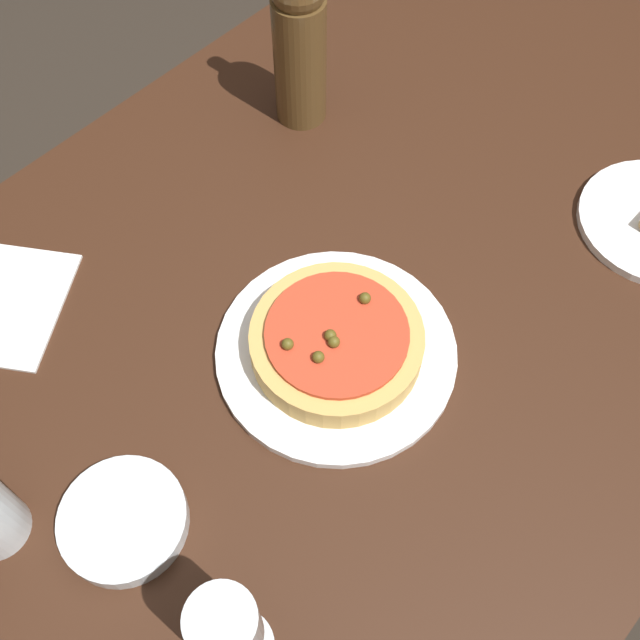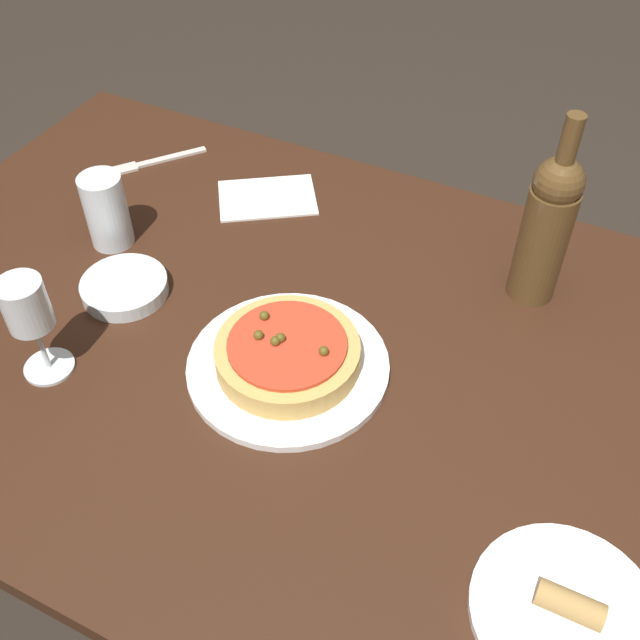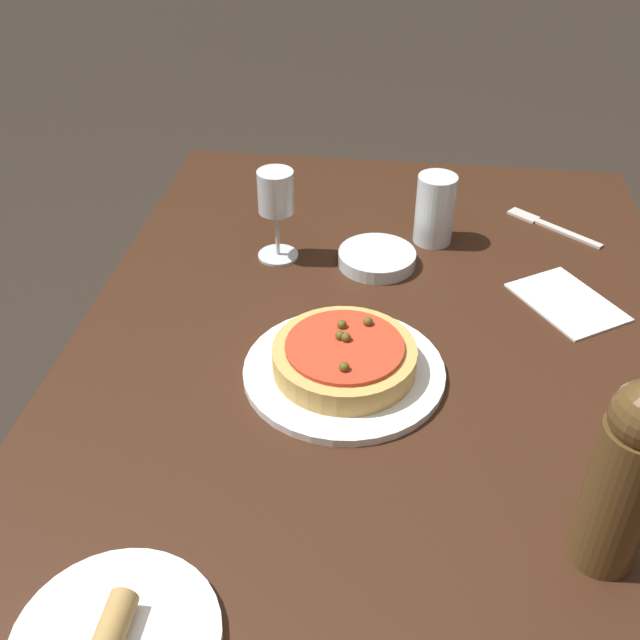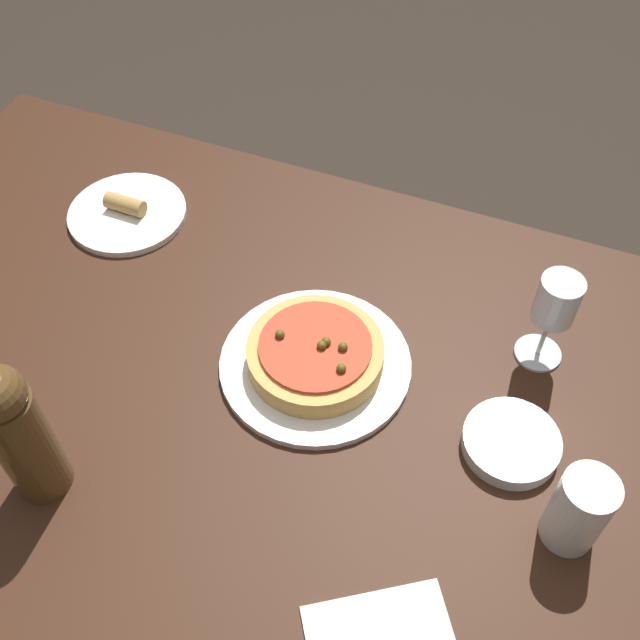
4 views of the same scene
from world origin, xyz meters
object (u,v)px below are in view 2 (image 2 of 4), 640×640
Objects in this scene: wine_glass at (27,311)px; fork at (150,163)px; wine_bottle at (547,225)px; water_cup at (106,211)px; side_bowl at (125,287)px; dining_table at (336,391)px; side_plate at (566,612)px; pizza at (287,353)px; dinner_plate at (288,366)px.

fork is (-0.17, 0.48, -0.11)m from wine_glass.
wine_bottle reaches higher than fork.
wine_bottle is at bearing 15.83° from water_cup.
wine_glass is 0.20m from side_bowl.
dining_table is at bearing -9.04° from water_cup.
side_plate is at bearing -2.51° from wine_glass.
pizza is at bearing -137.03° from dining_table.
dining_table is 0.60m from fork.
fork is at bearing 110.21° from water_cup.
water_cup is at bearing 162.95° from dinner_plate.
wine_glass is at bearing -91.03° from side_bowl.
wine_bottle is at bearing 49.40° from pizza.
wine_glass is at bearing 58.20° from fork.
water_cup is (-0.39, 0.12, 0.03)m from pizza.
pizza reaches higher than fork.
wine_glass reaches higher than side_plate.
water_cup is 0.24m from fork.
side_plate is (0.82, -0.30, -0.05)m from water_cup.
side_plate is (0.38, -0.23, 0.08)m from dining_table.
dining_table is at bearing 100.22° from fork.
dining_table is at bearing 42.97° from pizza.
side_bowl reaches higher than dinner_plate.
side_plate reaches higher than dining_table.
water_cup is at bearing 59.00° from fork.
pizza reaches higher than side_plate.
wine_glass is at bearing -141.24° from wine_bottle.
fork is at bearing 109.40° from wine_glass.
pizza is 0.47m from side_plate.
pizza is 1.24× the size of fork.
fork is at bearing 144.60° from dinner_plate.
side_plate is (0.73, -0.03, -0.11)m from wine_glass.
side_bowl is at bearing 174.98° from dinner_plate.
pizza is 0.66× the size of wine_bottle.
dining_table is at bearing 28.95° from wine_glass.
pizza is at bearing 164.50° from dinner_plate.
wine_bottle is (0.21, 0.26, 0.21)m from dining_table.
wine_bottle is at bearing 126.52° from fork.
wine_glass is 1.21× the size of side_bowl.
water_cup is at bearing 108.75° from wine_glass.
water_cup reaches higher than fork.
pizza is 0.58m from fork.
wine_bottle reaches higher than side_bowl.
side_bowl reaches higher than dining_table.
dining_table is 11.69× the size of side_bowl.
dining_table is at bearing 43.05° from dinner_plate.
dining_table is 0.45m from side_plate.
wine_glass is at bearing -151.05° from dining_table.
dining_table is 0.47m from water_cup.
wine_bottle is 0.75m from fork.
wine_glass is at bearing -71.25° from water_cup.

